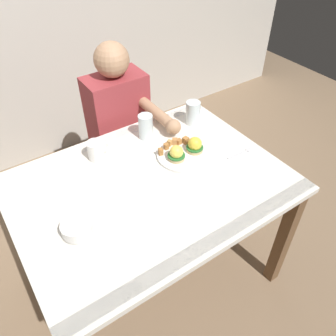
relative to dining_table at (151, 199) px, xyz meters
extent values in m
plane|color=#7F664C|center=(0.00, 0.00, -0.63)|extent=(6.00, 6.00, 0.00)
cube|color=white|center=(0.00, 0.00, 0.09)|extent=(1.20, 0.90, 0.03)
cube|color=#4C6BB7|center=(0.00, -0.40, 0.10)|extent=(1.20, 0.06, 0.00)
cube|color=#4C6BB7|center=(0.00, 0.40, 0.10)|extent=(1.20, 0.06, 0.00)
cube|color=brown|center=(0.55, -0.40, -0.28)|extent=(0.06, 0.06, 0.71)
cube|color=brown|center=(-0.55, 0.40, -0.28)|extent=(0.06, 0.06, 0.71)
cube|color=brown|center=(0.55, 0.40, -0.28)|extent=(0.06, 0.06, 0.71)
cylinder|color=white|center=(0.24, 0.07, 0.11)|extent=(0.27, 0.27, 0.01)
cylinder|color=tan|center=(0.18, 0.06, 0.13)|extent=(0.08, 0.08, 0.02)
cylinder|color=#286B2D|center=(0.18, 0.06, 0.14)|extent=(0.08, 0.08, 0.01)
sphere|color=#F7DB56|center=(0.18, 0.06, 0.16)|extent=(0.07, 0.07, 0.07)
cylinder|color=tan|center=(0.29, 0.06, 0.13)|extent=(0.08, 0.08, 0.02)
cylinder|color=#286B2D|center=(0.29, 0.06, 0.14)|extent=(0.08, 0.08, 0.01)
sphere|color=yellow|center=(0.29, 0.06, 0.16)|extent=(0.07, 0.07, 0.07)
cube|color=#AD7038|center=(0.14, 0.13, 0.14)|extent=(0.02, 0.02, 0.04)
cube|color=tan|center=(0.22, 0.16, 0.14)|extent=(0.03, 0.03, 0.03)
cube|color=#AD7038|center=(0.29, 0.13, 0.14)|extent=(0.03, 0.03, 0.03)
cube|color=#AD7038|center=(0.19, 0.15, 0.14)|extent=(0.02, 0.02, 0.03)
cube|color=#AD7038|center=(0.26, 0.15, 0.13)|extent=(0.02, 0.02, 0.03)
cube|color=#B77A42|center=(0.24, 0.16, 0.14)|extent=(0.04, 0.04, 0.03)
cylinder|color=white|center=(-0.38, -0.08, 0.11)|extent=(0.10, 0.10, 0.01)
cylinder|color=white|center=(-0.38, -0.08, 0.14)|extent=(0.12, 0.12, 0.04)
cube|color=#B7E093|center=(-0.40, -0.06, 0.14)|extent=(0.03, 0.03, 0.03)
cube|color=#EA6B70|center=(-0.38, -0.08, 0.13)|extent=(0.03, 0.03, 0.03)
cube|color=#B7E093|center=(-0.37, -0.08, 0.14)|extent=(0.03, 0.03, 0.02)
cube|color=#B7E093|center=(-0.38, -0.08, 0.13)|extent=(0.03, 0.03, 0.02)
cube|color=#B7E093|center=(-0.38, -0.08, 0.14)|extent=(0.03, 0.03, 0.02)
cube|color=#F4A85B|center=(-0.38, -0.07, 0.14)|extent=(0.03, 0.03, 0.02)
cylinder|color=white|center=(-0.12, 0.29, 0.15)|extent=(0.08, 0.08, 0.09)
cylinder|color=black|center=(-0.12, 0.29, 0.20)|extent=(0.07, 0.07, 0.01)
torus|color=white|center=(-0.08, 0.29, 0.16)|extent=(0.06, 0.02, 0.06)
cube|color=silver|center=(0.46, -0.08, 0.11)|extent=(0.12, 0.02, 0.00)
cube|color=silver|center=(0.53, -0.08, 0.11)|extent=(0.04, 0.03, 0.00)
cylinder|color=silver|center=(0.45, 0.27, 0.17)|extent=(0.08, 0.08, 0.13)
cylinder|color=silver|center=(0.45, 0.27, 0.15)|extent=(0.07, 0.07, 0.09)
cylinder|color=silver|center=(0.16, 0.30, 0.17)|extent=(0.08, 0.08, 0.13)
cylinder|color=silver|center=(0.16, 0.30, 0.15)|extent=(0.07, 0.07, 0.08)
cylinder|color=#33333D|center=(0.08, 0.53, -0.41)|extent=(0.11, 0.11, 0.45)
cylinder|color=#33333D|center=(0.26, 0.53, -0.41)|extent=(0.11, 0.11, 0.45)
cube|color=#993338|center=(0.17, 0.63, 0.07)|extent=(0.34, 0.20, 0.50)
sphere|color=tan|center=(0.17, 0.63, 0.41)|extent=(0.19, 0.19, 0.19)
cylinder|color=tan|center=(0.29, 0.38, 0.17)|extent=(0.06, 0.30, 0.06)
sphere|color=tan|center=(0.29, 0.23, 0.17)|extent=(0.08, 0.08, 0.08)
camera|label=1|loc=(-0.55, -0.95, 1.16)|focal=36.29mm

